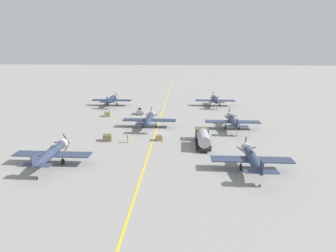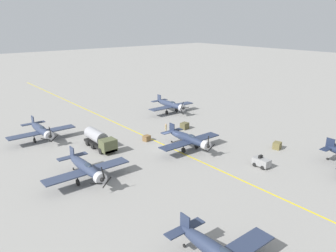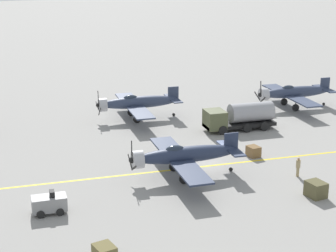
% 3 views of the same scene
% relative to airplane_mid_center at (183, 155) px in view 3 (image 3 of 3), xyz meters
% --- Properties ---
extents(ground_plane, '(400.00, 400.00, 0.00)m').
position_rel_airplane_mid_center_xyz_m(ground_plane, '(1.81, -3.42, -2.01)').
color(ground_plane, gray).
extents(taxiway_stripe, '(0.30, 160.00, 0.01)m').
position_rel_airplane_mid_center_xyz_m(taxiway_stripe, '(1.81, -3.42, -2.01)').
color(taxiway_stripe, yellow).
rests_on(taxiway_stripe, ground).
extents(airplane_mid_center, '(12.00, 9.98, 3.80)m').
position_rel_airplane_mid_center_xyz_m(airplane_mid_center, '(0.00, 0.00, 0.00)').
color(airplane_mid_center, '#263049').
rests_on(airplane_mid_center, ground).
extents(airplane_near_right, '(12.00, 9.98, 3.80)m').
position_rel_airplane_mid_center_xyz_m(airplane_near_right, '(17.86, -20.41, 0.00)').
color(airplane_near_right, '#303B54').
rests_on(airplane_near_right, ground).
extents(airplane_mid_right, '(12.00, 9.98, 3.78)m').
position_rel_airplane_mid_center_xyz_m(airplane_mid_right, '(18.59, -0.32, 0.00)').
color(airplane_mid_right, '#313B55').
rests_on(airplane_mid_right, ground).
extents(fuel_tanker, '(2.68, 8.00, 2.98)m').
position_rel_airplane_mid_center_xyz_m(fuel_tanker, '(11.35, -10.30, -0.50)').
color(fuel_tanker, black).
rests_on(fuel_tanker, ground).
extents(tow_tractor, '(1.57, 2.60, 1.79)m').
position_rel_airplane_mid_center_xyz_m(tow_tractor, '(-3.98, 11.87, -1.22)').
color(tow_tractor, gray).
rests_on(tow_tractor, ground).
extents(ground_crew_walking, '(0.38, 0.38, 1.76)m').
position_rel_airplane_mid_center_xyz_m(ground_crew_walking, '(-2.79, -9.74, -1.05)').
color(ground_crew_walking, tan).
rests_on(ground_crew_walking, ground).
extents(supply_crate_by_tanker, '(1.75, 1.55, 1.28)m').
position_rel_airplane_mid_center_xyz_m(supply_crate_by_tanker, '(-7.06, -9.00, -1.37)').
color(supply_crate_by_tanker, brown).
rests_on(supply_crate_by_tanker, ground).
extents(supply_crate_outboard, '(1.41, 1.25, 1.02)m').
position_rel_airplane_mid_center_xyz_m(supply_crate_outboard, '(2.99, -8.16, -1.50)').
color(supply_crate_outboard, brown).
rests_on(supply_crate_outboard, ground).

